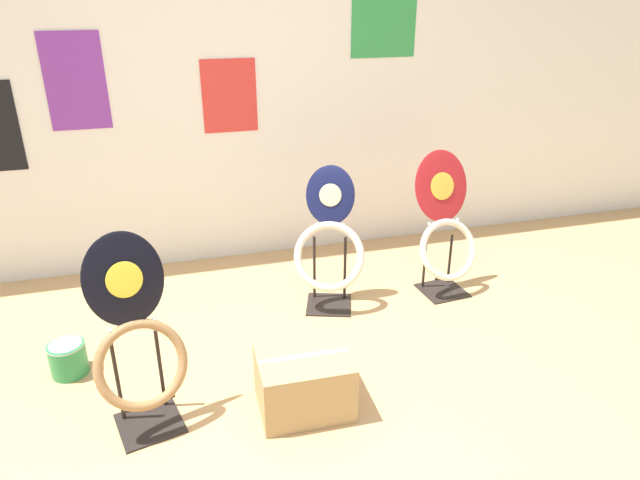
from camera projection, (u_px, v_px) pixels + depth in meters
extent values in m
plane|color=tan|center=(325.00, 470.00, 2.41)|extent=(14.00, 14.00, 0.00)
cube|color=silver|center=(233.00, 78.00, 3.84)|extent=(8.00, 0.06, 2.60)
cube|color=#2D8E47|center=(384.00, 19.00, 3.93)|extent=(0.47, 0.01, 0.50)
cube|color=purple|center=(75.00, 82.00, 3.55)|extent=(0.36, 0.01, 0.60)
cube|color=red|center=(230.00, 96.00, 3.85)|extent=(0.37, 0.01, 0.49)
cube|color=black|center=(442.00, 291.00, 3.82)|extent=(0.30, 0.30, 0.01)
cylinder|color=black|center=(424.00, 263.00, 3.79)|extent=(0.02, 0.02, 0.35)
cylinder|color=black|center=(450.00, 259.00, 3.85)|extent=(0.02, 0.02, 0.35)
cylinder|color=black|center=(450.00, 276.00, 3.69)|extent=(0.22, 0.04, 0.02)
torus|color=beige|center=(448.00, 250.00, 3.67)|extent=(0.42, 0.25, 0.38)
ellipsoid|color=#AD1E23|center=(441.00, 186.00, 3.64)|extent=(0.39, 0.18, 0.45)
ellipsoid|color=yellow|center=(442.00, 186.00, 3.63)|extent=(0.17, 0.07, 0.17)
sphere|color=silver|center=(429.00, 224.00, 3.64)|extent=(0.02, 0.02, 0.02)
sphere|color=silver|center=(458.00, 220.00, 3.71)|extent=(0.02, 0.02, 0.02)
cube|color=black|center=(150.00, 423.00, 2.66)|extent=(0.34, 0.34, 0.01)
cylinder|color=black|center=(118.00, 381.00, 2.60)|extent=(0.02, 0.02, 0.42)
cylinder|color=black|center=(160.00, 369.00, 2.69)|extent=(0.02, 0.02, 0.42)
cylinder|color=black|center=(150.00, 403.00, 2.53)|extent=(0.22, 0.07, 0.02)
torus|color=#9E7042|center=(142.00, 365.00, 2.50)|extent=(0.44, 0.30, 0.39)
ellipsoid|color=black|center=(124.00, 279.00, 2.45)|extent=(0.37, 0.21, 0.41)
ellipsoid|color=yellow|center=(124.00, 280.00, 2.44)|extent=(0.16, 0.08, 0.16)
sphere|color=silver|center=(110.00, 331.00, 2.45)|extent=(0.02, 0.02, 0.02)
sphere|color=silver|center=(154.00, 319.00, 2.54)|extent=(0.02, 0.02, 0.02)
cube|color=black|center=(329.00, 305.00, 3.65)|extent=(0.36, 0.36, 0.01)
cylinder|color=black|center=(314.00, 267.00, 3.65)|extent=(0.02, 0.02, 0.43)
cylinder|color=black|center=(345.00, 268.00, 3.64)|extent=(0.02, 0.02, 0.43)
cylinder|color=black|center=(329.00, 286.00, 3.51)|extent=(0.22, 0.09, 0.02)
torus|color=beige|center=(329.00, 256.00, 3.48)|extent=(0.49, 0.38, 0.40)
ellipsoid|color=#141942|center=(330.00, 195.00, 3.48)|extent=(0.33, 0.23, 0.36)
ellipsoid|color=beige|center=(330.00, 195.00, 3.46)|extent=(0.14, 0.09, 0.13)
sphere|color=silver|center=(316.00, 225.00, 3.50)|extent=(0.02, 0.02, 0.02)
sphere|color=silver|center=(343.00, 225.00, 3.50)|extent=(0.02, 0.02, 0.02)
cylinder|color=#2D8E4C|center=(68.00, 359.00, 2.98)|extent=(0.19, 0.19, 0.18)
torus|color=silver|center=(65.00, 346.00, 2.95)|extent=(0.19, 0.19, 0.01)
cylinder|color=#B2B2B7|center=(65.00, 344.00, 2.94)|extent=(0.17, 0.17, 0.00)
cube|color=tan|center=(304.00, 381.00, 2.72)|extent=(0.44, 0.37, 0.29)
cube|color=#B7AD89|center=(304.00, 356.00, 2.66)|extent=(0.43, 0.05, 0.00)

